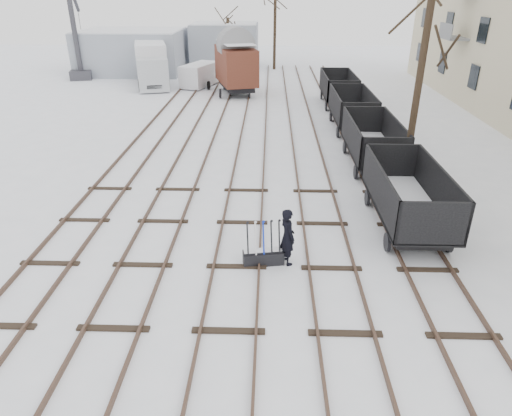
{
  "coord_description": "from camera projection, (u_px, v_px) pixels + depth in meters",
  "views": [
    {
      "loc": [
        1.0,
        -12.14,
        8.04
      ],
      "look_at": [
        0.56,
        1.85,
        1.2
      ],
      "focal_mm": 32.0,
      "sensor_mm": 36.0,
      "label": 1
    }
  ],
  "objects": [
    {
      "name": "crane",
      "position": [
        79.0,
        51.0,
        42.59
      ],
      "size": [
        2.31,
        5.75,
        9.64
      ],
      "rotation": [
        0.0,
        0.0,
        0.24
      ],
      "color": "#333238",
      "rests_on": "ground"
    },
    {
      "name": "freight_wagon_d",
      "position": [
        338.0,
        93.0,
        33.82
      ],
      "size": [
        2.23,
        5.57,
        2.28
      ],
      "color": "black",
      "rests_on": "ground"
    },
    {
      "name": "ground",
      "position": [
        237.0,
        267.0,
        14.46
      ],
      "size": [
        120.0,
        120.0,
        0.0
      ],
      "primitive_type": "plane",
      "color": "white",
      "rests_on": "ground"
    },
    {
      "name": "freight_wagon_c",
      "position": [
        351.0,
        115.0,
        28.07
      ],
      "size": [
        2.23,
        5.57,
        2.28
      ],
      "color": "black",
      "rests_on": "ground"
    },
    {
      "name": "shed_left",
      "position": [
        133.0,
        51.0,
        46.26
      ],
      "size": [
        10.0,
        8.0,
        4.1
      ],
      "color": "#9096A3",
      "rests_on": "ground"
    },
    {
      "name": "tree_far_left",
      "position": [
        228.0,
        43.0,
        48.39
      ],
      "size": [
        0.3,
        0.3,
        5.06
      ],
      "primitive_type": "cylinder",
      "color": "black",
      "rests_on": "ground"
    },
    {
      "name": "tracks",
      "position": [
        253.0,
        137.0,
        26.71
      ],
      "size": [
        13.9,
        52.0,
        0.16
      ],
      "color": "black",
      "rests_on": "ground"
    },
    {
      "name": "lorry",
      "position": [
        151.0,
        64.0,
        40.07
      ],
      "size": [
        3.88,
        8.14,
        3.54
      ],
      "rotation": [
        0.0,
        0.0,
        0.26
      ],
      "color": "black",
      "rests_on": "ground"
    },
    {
      "name": "shed_right",
      "position": [
        225.0,
        45.0,
        49.51
      ],
      "size": [
        7.0,
        6.0,
        4.5
      ],
      "color": "#9096A3",
      "rests_on": "ground"
    },
    {
      "name": "tree_near",
      "position": [
        418.0,
        88.0,
        18.86
      ],
      "size": [
        0.3,
        0.3,
        8.45
      ],
      "primitive_type": "cylinder",
      "color": "black",
      "rests_on": "ground"
    },
    {
      "name": "tree_far_right",
      "position": [
        275.0,
        29.0,
        46.9
      ],
      "size": [
        0.3,
        0.3,
        8.12
      ],
      "primitive_type": "cylinder",
      "color": "black",
      "rests_on": "ground"
    },
    {
      "name": "ground_frame",
      "position": [
        263.0,
        256.0,
        14.53
      ],
      "size": [
        1.35,
        0.64,
        1.49
      ],
      "rotation": [
        0.0,
        0.0,
        0.17
      ],
      "color": "black",
      "rests_on": "ground"
    },
    {
      "name": "worker",
      "position": [
        287.0,
        237.0,
        14.31
      ],
      "size": [
        0.71,
        0.82,
        1.9
      ],
      "primitive_type": "imported",
      "rotation": [
        0.0,
        0.0,
        2.02
      ],
      "color": "black",
      "rests_on": "ground"
    },
    {
      "name": "freight_wagon_a",
      "position": [
        406.0,
        205.0,
        16.58
      ],
      "size": [
        2.23,
        5.57,
        2.28
      ],
      "color": "black",
      "rests_on": "ground"
    },
    {
      "name": "panel_van",
      "position": [
        200.0,
        75.0,
        40.06
      ],
      "size": [
        3.25,
        4.75,
        1.93
      ],
      "rotation": [
        0.0,
        0.0,
        -0.35
      ],
      "color": "silver",
      "rests_on": "ground"
    },
    {
      "name": "freight_wagon_b",
      "position": [
        372.0,
        148.0,
        22.32
      ],
      "size": [
        2.23,
        5.57,
        2.28
      ],
      "color": "black",
      "rests_on": "ground"
    },
    {
      "name": "box_van_wagon",
      "position": [
        236.0,
        64.0,
        36.64
      ],
      "size": [
        4.14,
        5.85,
        4.04
      ],
      "rotation": [
        0.0,
        0.0,
        0.28
      ],
      "color": "black",
      "rests_on": "ground"
    }
  ]
}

